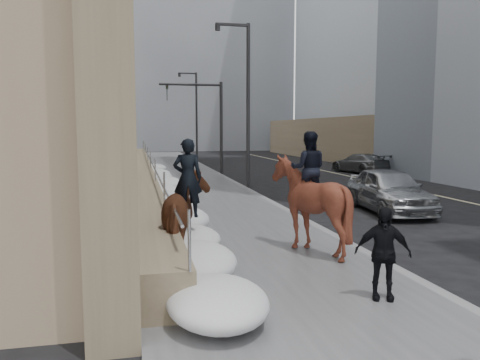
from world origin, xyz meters
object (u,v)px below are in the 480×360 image
Objects in this scene: pedestrian at (383,253)px; mounted_horse_right at (309,200)px; mounted_horse_left at (187,212)px; car_grey at (360,163)px; car_silver at (389,190)px.

mounted_horse_right is at bearing 113.03° from pedestrian.
mounted_horse_left is at bearing 153.76° from pedestrian.
mounted_horse_left is 23.43m from car_grey.
car_grey is (10.88, 19.00, -0.66)m from mounted_horse_right.
mounted_horse_right is 0.61× the size of car_grey.
mounted_horse_left is 9.10m from car_silver.
pedestrian is (2.89, -3.18, -0.25)m from mounted_horse_left.
car_silver is at bearing -116.40° from mounted_horse_right.
pedestrian is at bearing 141.06° from mounted_horse_left.
mounted_horse_right is (2.81, 0.00, 0.17)m from mounted_horse_left.
car_grey is at bearing -117.02° from mounted_horse_left.
mounted_horse_left reaches higher than pedestrian.
car_silver is (4.79, 8.04, -0.10)m from pedestrian.
car_silver is 15.37m from car_grey.
car_silver is 1.03× the size of car_grey.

